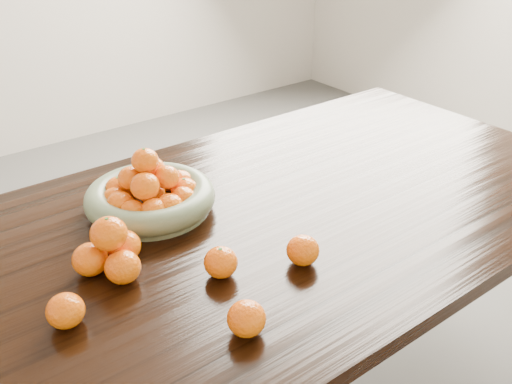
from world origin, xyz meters
TOP-DOWN VIEW (x-y plane):
  - dining_table at (0.00, 0.00)m, footprint 2.00×1.00m
  - fruit_bowl at (-0.20, 0.18)m, footprint 0.32×0.32m
  - orange_pyramid at (-0.38, 0.00)m, footprint 0.15×0.14m
  - loose_orange_0 at (-0.21, -0.15)m, footprint 0.07×0.07m
  - loose_orange_1 at (-0.27, -0.32)m, footprint 0.07×0.07m
  - loose_orange_2 at (-0.05, -0.22)m, footprint 0.07×0.07m
  - loose_orange_3 at (-0.52, -0.10)m, footprint 0.07×0.07m

SIDE VIEW (x-z plane):
  - dining_table at x=0.00m, z-range 0.29..1.04m
  - loose_orange_3 at x=-0.52m, z-range 0.75..0.82m
  - loose_orange_0 at x=-0.21m, z-range 0.75..0.82m
  - loose_orange_2 at x=-0.05m, z-range 0.75..0.82m
  - loose_orange_1 at x=-0.27m, z-range 0.75..0.82m
  - fruit_bowl at x=-0.20m, z-range 0.71..0.88m
  - orange_pyramid at x=-0.38m, z-range 0.74..0.87m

